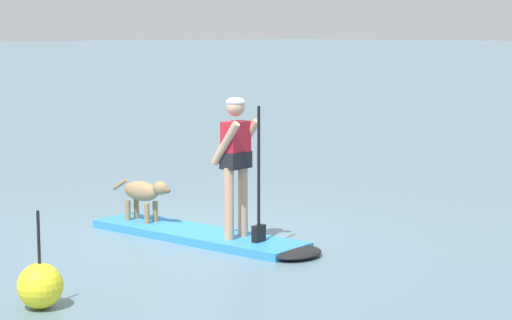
% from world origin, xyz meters
% --- Properties ---
extents(ground_plane, '(400.00, 400.00, 0.00)m').
position_xyz_m(ground_plane, '(0.00, 0.00, 0.00)').
color(ground_plane, slate).
extents(paddleboard, '(3.40, 1.24, 0.10)m').
position_xyz_m(paddleboard, '(0.22, 0.04, 0.05)').
color(paddleboard, '#338CD8').
rests_on(paddleboard, ground_plane).
extents(person_paddler, '(0.64, 0.53, 1.70)m').
position_xyz_m(person_paddler, '(0.65, 0.10, 1.09)').
color(person_paddler, tan).
rests_on(person_paddler, paddleboard).
extents(dog, '(1.05, 0.31, 0.57)m').
position_xyz_m(dog, '(-0.92, -0.15, 0.48)').
color(dog, '#997A51').
rests_on(dog, paddleboard).
extents(marker_buoy, '(0.43, 0.43, 0.93)m').
position_xyz_m(marker_buoy, '(1.33, -2.94, 0.22)').
color(marker_buoy, yellow).
rests_on(marker_buoy, ground_plane).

